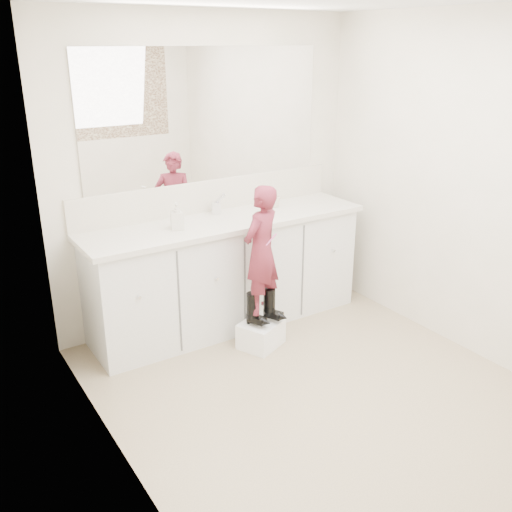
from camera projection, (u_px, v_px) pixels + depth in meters
floor at (321, 394)px, 3.74m from camera, size 3.00×3.00×0.00m
wall_back at (208, 172)px, 4.50m from camera, size 2.60×0.00×2.60m
wall_left at (113, 263)px, 2.66m from camera, size 0.00×3.00×3.00m
wall_right at (474, 190)px, 3.97m from camera, size 0.00×3.00×3.00m
vanity_cabinet at (227, 274)px, 4.56m from camera, size 2.20×0.55×0.85m
countertop at (227, 222)px, 4.39m from camera, size 2.28×0.58×0.04m
backsplash at (209, 196)px, 4.55m from camera, size 2.28×0.03×0.25m
mirror at (207, 116)px, 4.34m from camera, size 2.00×0.02×1.00m
faucet at (216, 208)px, 4.49m from camera, size 0.08×0.08×0.10m
cup at (275, 201)px, 4.69m from camera, size 0.10×0.10×0.09m
soap_bottle at (177, 216)px, 4.12m from camera, size 0.11×0.12×0.20m
step_stool at (261, 334)px, 4.31m from camera, size 0.38×0.36×0.20m
boot_left at (252, 309)px, 4.19m from camera, size 0.15×0.19×0.26m
boot_right at (269, 304)px, 4.27m from camera, size 0.15×0.19×0.26m
toddler at (261, 250)px, 4.07m from camera, size 0.41×0.35×0.95m
toothbrush at (271, 240)px, 4.06m from camera, size 0.13×0.07×0.06m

